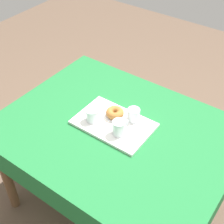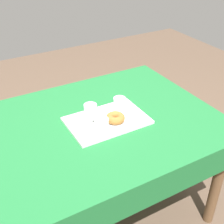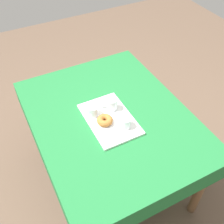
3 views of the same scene
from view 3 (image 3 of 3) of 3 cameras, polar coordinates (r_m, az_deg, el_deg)
name	(u,v)px [view 3 (image 3 of 3)]	position (r m, az deg, el deg)	size (l,w,h in m)	color
ground_plane	(111,174)	(2.42, -0.23, -13.03)	(6.00, 6.00, 0.00)	brown
dining_table	(111,125)	(1.91, -0.29, -2.78)	(1.32, 1.03, 0.73)	#1E6B33
serving_tray	(110,119)	(1.81, -0.52, -1.52)	(0.44, 0.29, 0.02)	white
tea_mug_left	(112,105)	(1.84, -0.08, 1.58)	(0.07, 0.11, 0.09)	white
water_glass_near	(125,123)	(1.73, 2.78, -2.36)	(0.07, 0.07, 0.08)	white
water_glass_far	(93,111)	(1.80, -4.11, 0.11)	(0.07, 0.07, 0.08)	white
donut_plate_left	(105,123)	(1.77, -1.51, -2.30)	(0.11, 0.11, 0.01)	silver
sugar_donut_left	(105,120)	(1.75, -1.52, -1.75)	(0.11, 0.11, 0.04)	#A3662D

